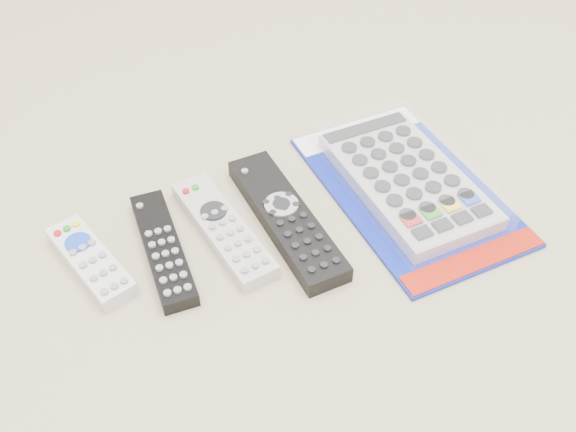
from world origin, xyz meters
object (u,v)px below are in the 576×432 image
remote_small_grey (91,261)px  remote_slim_black (163,249)px  remote_large_black (286,218)px  jumbo_remote_packaged (407,178)px  remote_silver_dvd (223,229)px

remote_small_grey → remote_slim_black: 0.08m
remote_large_black → jumbo_remote_packaged: jumbo_remote_packaged is taller
remote_slim_black → remote_silver_dvd: size_ratio=0.96×
remote_silver_dvd → jumbo_remote_packaged: size_ratio=0.60×
remote_silver_dvd → remote_large_black: bearing=-19.2°
remote_large_black → jumbo_remote_packaged: 0.17m
remote_small_grey → remote_silver_dvd: same height
remote_small_grey → remote_slim_black: size_ratio=0.80×
remote_slim_black → remote_large_black: size_ratio=0.79×
remote_small_grey → remote_slim_black: (0.08, -0.02, -0.00)m
jumbo_remote_packaged → remote_large_black: bearing=177.7°
remote_large_black → remote_silver_dvd: bearing=166.3°
remote_silver_dvd → remote_slim_black: bearing=173.2°
remote_small_grey → remote_slim_black: same height
remote_small_grey → remote_large_black: remote_large_black is taller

